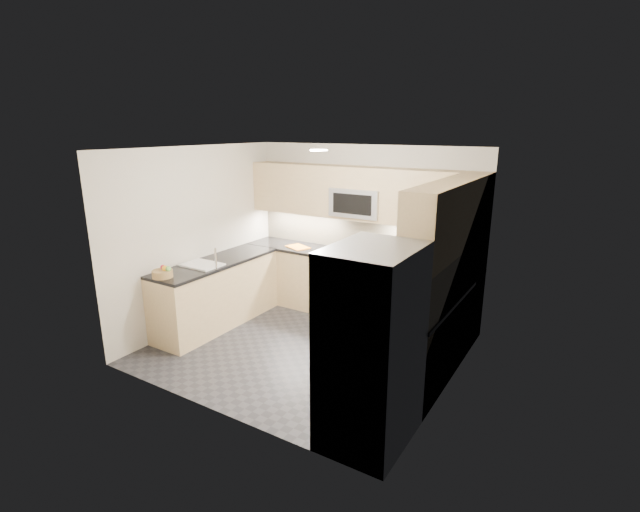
{
  "coord_description": "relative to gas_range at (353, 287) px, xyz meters",
  "views": [
    {
      "loc": [
        2.99,
        -4.49,
        2.74
      ],
      "look_at": [
        0.0,
        0.35,
        1.15
      ],
      "focal_mm": 26.0,
      "sensor_mm": 36.0,
      "label": 1
    }
  ],
  "objects": [
    {
      "name": "fruit_pear",
      "position": [
        -1.46,
        -2.12,
        0.6
      ],
      "size": [
        0.07,
        0.07,
        0.07
      ],
      "primitive_type": "sphere",
      "color": "#61AA49",
      "rests_on": "fruit_basket"
    },
    {
      "name": "microwave_door",
      "position": [
        0.0,
        -0.08,
        1.24
      ],
      "size": [
        0.6,
        0.01,
        0.28
      ],
      "primitive_type": "cube",
      "color": "black",
      "rests_on": "microwave"
    },
    {
      "name": "wall_front",
      "position": [
        0.0,
        -2.88,
        0.79
      ],
      "size": [
        3.6,
        0.02,
        2.5
      ],
      "primitive_type": "cube",
      "color": "beige",
      "rests_on": "floor"
    },
    {
      "name": "floor",
      "position": [
        0.0,
        -1.28,
        -0.46
      ],
      "size": [
        3.6,
        3.2,
        0.0
      ],
      "primitive_type": "cube",
      "color": "#25252B",
      "rests_on": "ground"
    },
    {
      "name": "wall_back",
      "position": [
        0.0,
        0.32,
        0.79
      ],
      "size": [
        3.6,
        0.02,
        2.5
      ],
      "primitive_type": "cube",
      "color": "beige",
      "rests_on": "floor"
    },
    {
      "name": "fridge_handle_left",
      "position": [
        1.08,
        -2.61,
        0.49
      ],
      "size": [
        0.02,
        0.02,
        1.2
      ],
      "primitive_type": "cylinder",
      "color": "#B2B5BA",
      "rests_on": "refrigerator"
    },
    {
      "name": "range_cooktop",
      "position": [
        0.0,
        0.0,
        0.46
      ],
      "size": [
        0.76,
        0.65,
        0.03
      ],
      "primitive_type": "cube",
      "color": "black",
      "rests_on": "gas_range"
    },
    {
      "name": "backsplash_right",
      "position": [
        1.8,
        -0.82,
        0.74
      ],
      "size": [
        0.01,
        2.3,
        0.51
      ],
      "primitive_type": "cube",
      "color": "tan",
      "rests_on": "wall_right"
    },
    {
      "name": "countertop_back_left",
      "position": [
        -1.09,
        0.02,
        0.47
      ],
      "size": [
        1.42,
        0.63,
        0.04
      ],
      "primitive_type": "cube",
      "color": "black",
      "rests_on": "base_cab_back_left"
    },
    {
      "name": "countertop_back_right",
      "position": [
        1.09,
        0.02,
        0.47
      ],
      "size": [
        1.42,
        0.63,
        0.04
      ],
      "primitive_type": "cube",
      "color": "black",
      "rests_on": "base_cab_back_right"
    },
    {
      "name": "oven_handle",
      "position": [
        0.0,
        -0.35,
        0.26
      ],
      "size": [
        0.6,
        0.02,
        0.02
      ],
      "primitive_type": "cylinder",
      "rotation": [
        0.0,
        1.57,
        0.0
      ],
      "color": "#B2B5BA",
      "rests_on": "gas_range"
    },
    {
      "name": "faucet",
      "position": [
        -1.24,
        -1.53,
        0.62
      ],
      "size": [
        0.03,
        0.03,
        0.28
      ],
      "primitive_type": "cylinder",
      "color": "silver",
      "rests_on": "countertop_peninsula"
    },
    {
      "name": "fruit_apple",
      "position": [
        -1.57,
        -2.11,
        0.6
      ],
      "size": [
        0.06,
        0.06,
        0.06
      ],
      "primitive_type": "sphere",
      "color": "red",
      "rests_on": "fruit_basket"
    },
    {
      "name": "backsplash_back",
      "position": [
        0.0,
        0.32,
        0.74
      ],
      "size": [
        3.6,
        0.01,
        0.51
      ],
      "primitive_type": "cube",
      "color": "tan",
      "rests_on": "wall_back"
    },
    {
      "name": "utensil_bowl",
      "position": [
        1.41,
        -0.08,
        0.57
      ],
      "size": [
        0.34,
        0.34,
        0.17
      ],
      "primitive_type": "cylinder",
      "rotation": [
        0.0,
        0.0,
        -0.15
      ],
      "color": "#6FB04B",
      "rests_on": "countertop_back_right"
    },
    {
      "name": "oven_door_glass",
      "position": [
        0.0,
        -0.33,
        -0.01
      ],
      "size": [
        0.62,
        0.02,
        0.45
      ],
      "primitive_type": "cube",
      "color": "black",
      "rests_on": "gas_range"
    },
    {
      "name": "wall_left",
      "position": [
        -1.8,
        -1.28,
        0.79
      ],
      "size": [
        0.02,
        3.2,
        2.5
      ],
      "primitive_type": "cube",
      "color": "beige",
      "rests_on": "floor"
    },
    {
      "name": "upper_cab_right",
      "position": [
        1.62,
        -1.0,
        1.37
      ],
      "size": [
        0.35,
        1.95,
        0.75
      ],
      "primitive_type": "cube",
      "color": "#D4B580",
      "rests_on": "wall_right"
    },
    {
      "name": "dish_towel_check",
      "position": [
        -0.1,
        -0.37,
        0.1
      ],
      "size": [
        0.15,
        0.05,
        0.29
      ],
      "primitive_type": "cube",
      "rotation": [
        0.0,
        0.0,
        0.27
      ],
      "color": "white",
      "rests_on": "oven_handle"
    },
    {
      "name": "countertop_peninsula",
      "position": [
        -1.5,
        -1.28,
        0.47
      ],
      "size": [
        0.63,
        2.0,
        0.04
      ],
      "primitive_type": "cube",
      "color": "black",
      "rests_on": "base_cab_peninsula"
    },
    {
      "name": "base_cab_right",
      "position": [
        1.5,
        -1.12,
        -0.01
      ],
      "size": [
        0.6,
        1.7,
        0.9
      ],
      "primitive_type": "cube",
      "color": "#D4B580",
      "rests_on": "floor"
    },
    {
      "name": "fridge_handle_right",
      "position": [
        1.08,
        -2.25,
        0.49
      ],
      "size": [
        0.02,
        0.02,
        1.2
      ],
      "primitive_type": "cylinder",
      "color": "#B2B5BA",
      "rests_on": "refrigerator"
    },
    {
      "name": "microwave",
      "position": [
        0.0,
        0.12,
        1.24
      ],
      "size": [
        0.76,
        0.4,
        0.4
      ],
      "primitive_type": "cube",
      "color": "#A3A5AB",
      "rests_on": "upper_cab_back"
    },
    {
      "name": "refrigerator",
      "position": [
        1.45,
        -2.43,
        0.45
      ],
      "size": [
        0.7,
        0.9,
        1.8
      ],
      "primitive_type": "cube",
      "color": "gray",
      "rests_on": "floor"
    },
    {
      "name": "cutting_board",
      "position": [
        -0.95,
        -0.05,
        0.49
      ],
      "size": [
        0.43,
        0.37,
        0.01
      ],
      "primitive_type": "cube",
      "rotation": [
        0.0,
        0.0,
        -0.39
      ],
      "color": "orange",
      "rests_on": "countertop_back_left"
    },
    {
      "name": "sink_basin",
      "position": [
        -1.5,
        -1.53,
        0.42
      ],
      "size": [
        0.52,
        0.38,
        0.16
      ],
      "primitive_type": "cube",
      "color": "white",
      "rests_on": "base_cab_peninsula"
    },
    {
      "name": "fruit_basket",
      "position": [
        -1.54,
        -2.15,
        0.53
      ],
      "size": [
        0.27,
        0.27,
        0.09
      ],
      "primitive_type": "cylinder",
      "rotation": [
        0.0,
        0.0,
        -0.07
      ],
      "color": "#A7834E",
      "rests_on": "countertop_peninsula"
    },
    {
      "name": "upper_cab_back",
      "position": [
        0.0,
        0.15,
        1.37
      ],
      "size": [
        3.6,
        0.35,
        0.75
      ],
      "primitive_type": "cube",
      "color": "#D4B580",
      "rests_on": "wall_back"
    },
    {
      "name": "wall_right",
      "position": [
        1.8,
        -1.28,
        0.79
      ],
      "size": [
        0.02,
        3.2,
        2.5
      ],
      "primitive_type": "cube",
      "color": "beige",
      "rests_on": "floor"
    },
    {
      "name": "countertop_right",
      "position": [
        1.5,
        -1.12,
        0.47
      ],
      "size": [
        0.63,
        1.7,
        0.04
      ],
      "primitive_type": "cube",
      "color": "black",
      "rests_on": "base_cab_right"
    },
    {
      "name": "base_cab_peninsula",
      "position": [
        -1.5,
        -1.28,
        -0.01
      ],
      "size": [
        0.6,
        2.0,
        0.9
      ],
      "primitive_type": "cube",
      "color": "#D4B580",
      "rests_on": "floor"
    },
    {
      "name": "base_cab_back_right",
      "position": [
        1.09,
        0.02,
        -0.01
      ],
      "size": [
        1.42,
        0.6,
        0.9
      ],
      "primitive_type": "cube",
      "color": "#D4B580",
      "rests_on": "floor"
    },
    {
      "name": "ceiling",
      "position": [
        0.0,
        -1.28,
        2.04
      ],
      "size": [
        3.6,
        3.2,
        0.02
      ],
      "primitive_type": "cube",
      "color": "beige",
      "rests_on": "wall_back"
    },
    {
      "name": "fruit_orange",
      "position": [
        -1.51,
        -2.12,
        0.6
      ],
      "size": [
        0.07,
        0.07,
        0.07
      ],
      "primitive_type": "sphere",
      "color": "yellow",
      "rests_on": "fruit_basket"
    },
    {
      "name": "gas_range",
      "position": [
        0.0,
        0.0,
        0.0
      ],
      "size": [
        0.76,
        0.65,
        0.91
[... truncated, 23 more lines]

